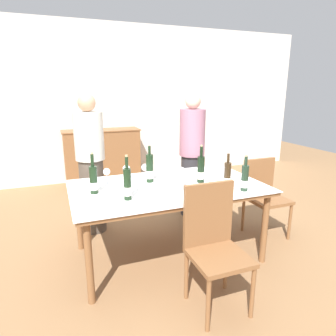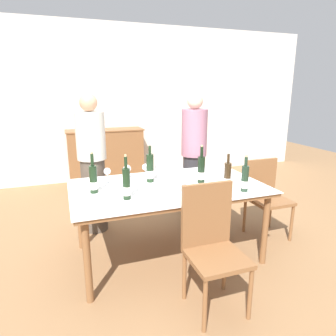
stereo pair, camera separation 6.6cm
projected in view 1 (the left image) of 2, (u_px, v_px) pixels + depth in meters
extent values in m
plane|color=olive|center=(168.00, 254.00, 3.12)|extent=(12.00, 12.00, 0.00)
cube|color=silver|center=(109.00, 104.00, 5.48)|extent=(8.00, 0.10, 2.80)
cube|color=brown|center=(103.00, 157.00, 5.38)|extent=(1.30, 0.44, 0.96)
cube|color=brown|center=(101.00, 130.00, 5.25)|extent=(1.34, 0.46, 0.02)
cylinder|color=brown|center=(89.00, 263.00, 2.33)|extent=(0.06, 0.06, 0.71)
cylinder|color=brown|center=(265.00, 229.00, 2.91)|extent=(0.06, 0.06, 0.71)
cylinder|color=brown|center=(79.00, 218.00, 3.15)|extent=(0.06, 0.06, 0.71)
cylinder|color=brown|center=(217.00, 198.00, 3.73)|extent=(0.06, 0.06, 0.71)
cube|color=brown|center=(168.00, 188.00, 2.94)|extent=(1.83, 1.07, 0.04)
cube|color=white|center=(168.00, 186.00, 2.93)|extent=(1.86, 1.10, 0.01)
cylinder|color=white|center=(174.00, 179.00, 2.79)|extent=(0.18, 0.18, 0.21)
cylinder|color=white|center=(174.00, 169.00, 2.76)|extent=(0.20, 0.20, 0.01)
cylinder|color=#1E3323|center=(245.00, 178.00, 2.76)|extent=(0.07, 0.07, 0.24)
cylinder|color=white|center=(244.00, 184.00, 2.78)|extent=(0.07, 0.07, 0.07)
cylinder|color=#1E3323|center=(246.00, 161.00, 2.72)|extent=(0.03, 0.03, 0.09)
cylinder|color=tan|center=(246.00, 156.00, 2.71)|extent=(0.02, 0.02, 0.02)
cylinder|color=black|center=(150.00, 168.00, 3.01)|extent=(0.07, 0.07, 0.29)
cylinder|color=white|center=(150.00, 174.00, 3.03)|extent=(0.07, 0.07, 0.08)
cylinder|color=black|center=(149.00, 150.00, 2.97)|extent=(0.03, 0.03, 0.09)
cylinder|color=black|center=(94.00, 180.00, 2.69)|extent=(0.07, 0.07, 0.25)
cylinder|color=white|center=(94.00, 186.00, 2.70)|extent=(0.07, 0.07, 0.07)
cylinder|color=black|center=(92.00, 160.00, 2.64)|extent=(0.03, 0.03, 0.11)
cylinder|color=tan|center=(92.00, 153.00, 2.63)|extent=(0.02, 0.02, 0.02)
cylinder|color=black|center=(201.00, 170.00, 3.01)|extent=(0.07, 0.07, 0.27)
cylinder|color=silver|center=(201.00, 175.00, 3.02)|extent=(0.07, 0.07, 0.07)
cylinder|color=black|center=(201.00, 152.00, 2.96)|extent=(0.03, 0.03, 0.10)
cylinder|color=tan|center=(202.00, 146.00, 2.94)|extent=(0.02, 0.02, 0.02)
cylinder|color=#332314|center=(227.00, 176.00, 2.83)|extent=(0.06, 0.06, 0.25)
cylinder|color=white|center=(227.00, 181.00, 2.84)|extent=(0.07, 0.07, 0.07)
cylinder|color=#332314|center=(228.00, 158.00, 2.78)|extent=(0.02, 0.02, 0.09)
cylinder|color=black|center=(127.00, 184.00, 2.53)|extent=(0.07, 0.07, 0.27)
cylinder|color=silver|center=(128.00, 191.00, 2.55)|extent=(0.07, 0.07, 0.08)
cylinder|color=black|center=(127.00, 163.00, 2.48)|extent=(0.03, 0.03, 0.10)
cylinder|color=tan|center=(126.00, 156.00, 2.47)|extent=(0.02, 0.02, 0.02)
cylinder|color=white|center=(145.00, 177.00, 3.20)|extent=(0.07, 0.07, 0.00)
cylinder|color=white|center=(145.00, 173.00, 3.19)|extent=(0.01, 0.01, 0.08)
sphere|color=white|center=(145.00, 167.00, 3.17)|extent=(0.07, 0.07, 0.07)
cylinder|color=white|center=(127.00, 179.00, 3.15)|extent=(0.06, 0.06, 0.00)
cylinder|color=white|center=(127.00, 175.00, 3.14)|extent=(0.01, 0.01, 0.08)
sphere|color=white|center=(126.00, 169.00, 3.12)|extent=(0.08, 0.08, 0.08)
cylinder|color=white|center=(159.00, 178.00, 3.18)|extent=(0.07, 0.07, 0.00)
cylinder|color=white|center=(159.00, 174.00, 3.17)|extent=(0.01, 0.01, 0.08)
sphere|color=white|center=(159.00, 167.00, 3.15)|extent=(0.09, 0.09, 0.09)
cylinder|color=white|center=(107.00, 182.00, 3.04)|extent=(0.07, 0.07, 0.00)
cylinder|color=white|center=(107.00, 178.00, 3.03)|extent=(0.01, 0.01, 0.08)
sphere|color=white|center=(107.00, 172.00, 3.01)|extent=(0.07, 0.07, 0.07)
cylinder|color=brown|center=(208.00, 305.00, 2.09)|extent=(0.03, 0.03, 0.43)
cylinder|color=brown|center=(252.00, 293.00, 2.21)|extent=(0.03, 0.03, 0.43)
cylinder|color=brown|center=(186.00, 275.00, 2.42)|extent=(0.03, 0.03, 0.43)
cylinder|color=brown|center=(226.00, 266.00, 2.55)|extent=(0.03, 0.03, 0.43)
cube|color=brown|center=(219.00, 257.00, 2.26)|extent=(0.42, 0.42, 0.04)
cube|color=brown|center=(208.00, 214.00, 2.36)|extent=(0.42, 0.04, 0.52)
cylinder|color=brown|center=(263.00, 227.00, 3.26)|extent=(0.03, 0.03, 0.42)
cylinder|color=brown|center=(290.00, 222.00, 3.39)|extent=(0.03, 0.03, 0.42)
cylinder|color=brown|center=(243.00, 214.00, 3.60)|extent=(0.03, 0.03, 0.42)
cylinder|color=brown|center=(268.00, 210.00, 3.72)|extent=(0.03, 0.03, 0.42)
cube|color=brown|center=(267.00, 200.00, 3.43)|extent=(0.42, 0.42, 0.04)
cube|color=brown|center=(258.00, 176.00, 3.55)|extent=(0.42, 0.04, 0.42)
cylinder|color=#51473D|center=(93.00, 196.00, 3.56)|extent=(0.28, 0.28, 0.89)
cylinder|color=beige|center=(89.00, 136.00, 3.37)|extent=(0.33, 0.33, 0.54)
sphere|color=tan|center=(87.00, 103.00, 3.28)|extent=(0.20, 0.20, 0.20)
cylinder|color=#2D2D33|center=(191.00, 185.00, 4.05)|extent=(0.28, 0.28, 0.83)
cylinder|color=#9E667A|center=(192.00, 133.00, 3.86)|extent=(0.33, 0.33, 0.60)
sphere|color=beige|center=(193.00, 101.00, 3.76)|extent=(0.20, 0.20, 0.20)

